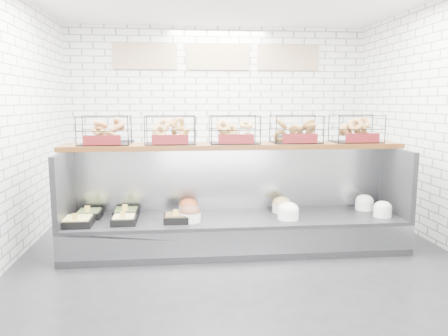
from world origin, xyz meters
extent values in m
plane|color=black|center=(0.00, 0.00, 0.00)|extent=(5.50, 5.50, 0.00)
cube|color=white|center=(0.00, 2.75, 1.50)|extent=(5.00, 0.02, 3.00)
cube|color=white|center=(-2.50, 0.00, 1.50)|extent=(0.02, 5.50, 3.00)
cube|color=#CBAE8D|center=(-1.20, 2.72, 2.50)|extent=(1.05, 0.03, 0.42)
cube|color=#CBAE8D|center=(0.00, 2.72, 2.50)|extent=(1.05, 0.03, 0.42)
cube|color=#CBAE8D|center=(1.20, 2.72, 2.50)|extent=(1.05, 0.03, 0.42)
cube|color=black|center=(0.00, 0.30, 0.20)|extent=(4.00, 0.90, 0.40)
cube|color=#93969B|center=(0.00, -0.14, 0.22)|extent=(4.00, 0.03, 0.28)
cube|color=#93969B|center=(0.00, 0.71, 0.80)|extent=(4.00, 0.08, 0.80)
cube|color=black|center=(-1.97, 0.30, 0.80)|extent=(0.06, 0.90, 0.80)
cube|color=black|center=(1.97, 0.30, 0.80)|extent=(0.06, 0.90, 0.80)
cube|color=black|center=(-1.80, 0.11, 0.44)|extent=(0.33, 0.33, 0.08)
cube|color=#E0D072|center=(-1.80, 0.11, 0.48)|extent=(0.28, 0.28, 0.04)
cube|color=#FFD258|center=(-1.80, 0.00, 0.53)|extent=(0.06, 0.01, 0.08)
cube|color=black|center=(-1.73, 0.43, 0.44)|extent=(0.28, 0.28, 0.08)
cube|color=#809B4F|center=(-1.73, 0.43, 0.48)|extent=(0.24, 0.24, 0.04)
cube|color=#FFD258|center=(-1.73, 0.34, 0.53)|extent=(0.06, 0.01, 0.08)
cube|color=black|center=(-1.29, 0.12, 0.44)|extent=(0.27, 0.27, 0.08)
cube|color=#D9CA85|center=(-1.29, 0.12, 0.48)|extent=(0.23, 0.23, 0.04)
cube|color=#FFD258|center=(-1.29, 0.03, 0.53)|extent=(0.06, 0.01, 0.08)
cube|color=black|center=(-1.31, 0.46, 0.44)|extent=(0.29, 0.29, 0.08)
cube|color=olive|center=(-1.31, 0.46, 0.48)|extent=(0.25, 0.25, 0.04)
cube|color=#FFD258|center=(-1.31, 0.36, 0.53)|extent=(0.06, 0.01, 0.08)
cube|color=black|center=(-0.71, 0.15, 0.44)|extent=(0.28, 0.28, 0.08)
cube|color=brown|center=(-0.71, 0.15, 0.48)|extent=(0.24, 0.24, 0.04)
cube|color=#FFD258|center=(-0.71, 0.05, 0.53)|extent=(0.06, 0.01, 0.08)
cylinder|color=white|center=(-0.55, 0.14, 0.46)|extent=(0.24, 0.24, 0.11)
ellipsoid|color=brown|center=(-0.55, 0.14, 0.52)|extent=(0.23, 0.23, 0.16)
cylinder|color=white|center=(-0.56, 0.49, 0.46)|extent=(0.23, 0.23, 0.11)
ellipsoid|color=#C15828|center=(-0.56, 0.49, 0.52)|extent=(0.23, 0.23, 0.16)
cylinder|color=white|center=(0.59, 0.15, 0.46)|extent=(0.25, 0.25, 0.11)
ellipsoid|color=white|center=(0.59, 0.15, 0.52)|extent=(0.25, 0.25, 0.17)
cylinder|color=white|center=(0.59, 0.47, 0.46)|extent=(0.23, 0.23, 0.11)
ellipsoid|color=tan|center=(0.59, 0.47, 0.52)|extent=(0.23, 0.23, 0.16)
cylinder|color=white|center=(1.75, 0.14, 0.46)|extent=(0.21, 0.21, 0.11)
ellipsoid|color=silver|center=(1.75, 0.14, 0.52)|extent=(0.21, 0.21, 0.15)
cylinder|color=white|center=(1.67, 0.49, 0.46)|extent=(0.23, 0.23, 0.11)
ellipsoid|color=white|center=(1.67, 0.49, 0.52)|extent=(0.22, 0.22, 0.16)
cube|color=#46250F|center=(0.00, 0.52, 1.23)|extent=(4.10, 0.50, 0.06)
cube|color=black|center=(-1.53, 0.52, 1.43)|extent=(0.60, 0.38, 0.34)
cube|color=#5C1114|center=(-1.53, 0.32, 1.33)|extent=(0.42, 0.02, 0.11)
cube|color=black|center=(-0.77, 0.52, 1.43)|extent=(0.60, 0.38, 0.34)
cube|color=#5C1114|center=(-0.77, 0.32, 1.33)|extent=(0.42, 0.02, 0.11)
cube|color=black|center=(0.00, 0.52, 1.43)|extent=(0.60, 0.38, 0.34)
cube|color=#5C1114|center=(0.00, 0.32, 1.33)|extent=(0.42, 0.02, 0.11)
cube|color=black|center=(0.77, 0.52, 1.43)|extent=(0.60, 0.38, 0.34)
cube|color=#5C1114|center=(0.77, 0.32, 1.33)|extent=(0.42, 0.02, 0.11)
cube|color=black|center=(1.53, 0.52, 1.43)|extent=(0.60, 0.38, 0.34)
cube|color=#5C1114|center=(1.53, 0.32, 1.33)|extent=(0.42, 0.02, 0.11)
cube|color=#93969B|center=(0.00, 2.43, 0.45)|extent=(4.00, 0.60, 0.90)
cube|color=black|center=(-1.60, 2.47, 1.02)|extent=(0.40, 0.30, 0.24)
cube|color=silver|center=(-0.33, 2.41, 0.99)|extent=(0.35, 0.28, 0.18)
cylinder|color=orange|center=(0.54, 2.47, 1.01)|extent=(0.09, 0.09, 0.22)
cube|color=black|center=(1.14, 2.48, 1.05)|extent=(0.30, 0.30, 0.30)
camera|label=1|loc=(-0.66, -4.72, 1.76)|focal=35.00mm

